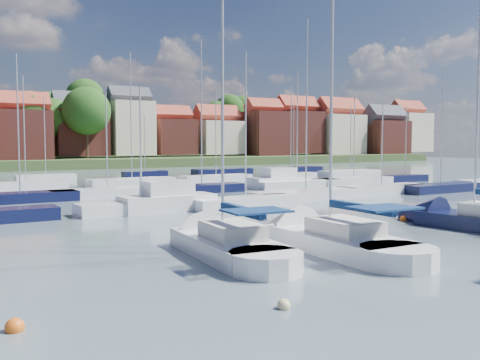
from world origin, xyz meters
TOP-DOWN VIEW (x-y plane):
  - ground at (0.00, 40.00)m, footprint 260.00×260.00m
  - sailboat_left at (-9.32, 5.58)m, footprint 4.05×11.42m
  - sailboat_centre at (-4.45, 4.06)m, footprint 3.72×12.23m
  - sailboat_navy at (6.61, 3.95)m, footprint 4.29×11.49m
  - buoy_a at (-19.14, -0.91)m, footprint 0.52×0.52m
  - buoy_b at (-11.83, -3.18)m, footprint 0.42×0.42m
  - buoy_c at (-4.46, -1.35)m, footprint 0.53×0.53m
  - buoy_e at (5.60, 7.41)m, footprint 0.49×0.49m
  - marina_field at (1.91, 35.15)m, footprint 79.62×41.41m
  - far_shore_town at (2.23, 132.67)m, footprint 212.46×90.00m

SIDE VIEW (x-z plane):
  - ground at x=0.00m, z-range 0.00..0.00m
  - buoy_a at x=-19.14m, z-range -0.26..0.26m
  - buoy_b at x=-11.83m, z-range -0.21..0.21m
  - buoy_c at x=-4.46m, z-range -0.27..0.27m
  - buoy_e at x=5.60m, z-range -0.24..0.24m
  - sailboat_centre at x=-4.45m, z-range -7.86..8.56m
  - sailboat_left at x=-9.32m, z-range -7.25..7.96m
  - sailboat_navy at x=6.61m, z-range -7.42..8.13m
  - marina_field at x=1.91m, z-range -7.53..8.40m
  - far_shore_town at x=2.23m, z-range -6.53..15.74m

